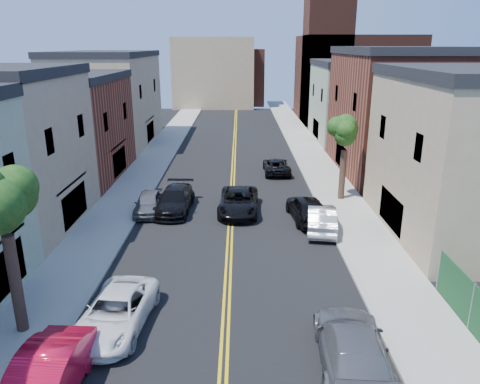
{
  "coord_description": "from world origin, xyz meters",
  "views": [
    {
      "loc": [
        0.56,
        -1.4,
        10.74
      ],
      "look_at": [
        0.59,
        25.72,
        2.0
      ],
      "focal_mm": 34.29,
      "sensor_mm": 36.0,
      "label": 1
    }
  ],
  "objects_px": {
    "black_car_right": "(307,208)",
    "black_suv_lane": "(239,201)",
    "black_car_left": "(175,200)",
    "grey_car_left": "(148,203)",
    "silver_car_right": "(321,218)",
    "dark_car_right_far": "(277,166)",
    "grey_car_right": "(352,347)",
    "red_sedan": "(43,382)",
    "white_pickup": "(116,312)"
  },
  "relations": [
    {
      "from": "black_car_right",
      "to": "black_suv_lane",
      "type": "distance_m",
      "value": 4.62
    },
    {
      "from": "black_car_left",
      "to": "grey_car_left",
      "type": "bearing_deg",
      "value": -164.62
    },
    {
      "from": "grey_car_left",
      "to": "black_suv_lane",
      "type": "height_order",
      "value": "black_suv_lane"
    },
    {
      "from": "silver_car_right",
      "to": "dark_car_right_far",
      "type": "xyz_separation_m",
      "value": [
        -1.7,
        12.98,
        -0.12
      ]
    },
    {
      "from": "black_car_right",
      "to": "silver_car_right",
      "type": "relative_size",
      "value": 1.04
    },
    {
      "from": "grey_car_right",
      "to": "silver_car_right",
      "type": "xyz_separation_m",
      "value": [
        1.06,
        12.42,
        -0.05
      ]
    },
    {
      "from": "red_sedan",
      "to": "dark_car_right_far",
      "type": "bearing_deg",
      "value": 73.29
    },
    {
      "from": "red_sedan",
      "to": "black_suv_lane",
      "type": "bearing_deg",
      "value": 73.06
    },
    {
      "from": "grey_car_left",
      "to": "black_car_right",
      "type": "xyz_separation_m",
      "value": [
        10.36,
        -1.38,
        0.13
      ]
    },
    {
      "from": "black_car_right",
      "to": "silver_car_right",
      "type": "bearing_deg",
      "value": 105.06
    },
    {
      "from": "red_sedan",
      "to": "dark_car_right_far",
      "type": "distance_m",
      "value": 28.68
    },
    {
      "from": "black_car_left",
      "to": "black_car_right",
      "type": "xyz_separation_m",
      "value": [
        8.66,
        -1.77,
        0.05
      ]
    },
    {
      "from": "red_sedan",
      "to": "black_car_left",
      "type": "xyz_separation_m",
      "value": [
        1.7,
        17.54,
        -0.05
      ]
    },
    {
      "from": "grey_car_right",
      "to": "silver_car_right",
      "type": "relative_size",
      "value": 1.2
    },
    {
      "from": "grey_car_right",
      "to": "silver_car_right",
      "type": "height_order",
      "value": "grey_car_right"
    },
    {
      "from": "red_sedan",
      "to": "black_car_right",
      "type": "xyz_separation_m",
      "value": [
        10.36,
        15.77,
        -0.0
      ]
    },
    {
      "from": "black_car_right",
      "to": "black_suv_lane",
      "type": "height_order",
      "value": "black_car_right"
    },
    {
      "from": "white_pickup",
      "to": "dark_car_right_far",
      "type": "height_order",
      "value": "white_pickup"
    },
    {
      "from": "grey_car_left",
      "to": "grey_car_right",
      "type": "height_order",
      "value": "grey_car_right"
    },
    {
      "from": "black_car_right",
      "to": "black_suv_lane",
      "type": "relative_size",
      "value": 0.88
    },
    {
      "from": "white_pickup",
      "to": "black_suv_lane",
      "type": "height_order",
      "value": "black_suv_lane"
    },
    {
      "from": "grey_car_left",
      "to": "black_car_left",
      "type": "height_order",
      "value": "black_car_left"
    },
    {
      "from": "black_car_left",
      "to": "dark_car_right_far",
      "type": "height_order",
      "value": "black_car_left"
    },
    {
      "from": "silver_car_right",
      "to": "black_suv_lane",
      "type": "distance_m",
      "value": 5.9
    },
    {
      "from": "white_pickup",
      "to": "dark_car_right_far",
      "type": "relative_size",
      "value": 1.08
    },
    {
      "from": "white_pickup",
      "to": "black_car_left",
      "type": "distance_m",
      "value": 13.46
    },
    {
      "from": "white_pickup",
      "to": "grey_car_right",
      "type": "distance_m",
      "value": 9.06
    },
    {
      "from": "grey_car_left",
      "to": "black_car_right",
      "type": "relative_size",
      "value": 0.85
    },
    {
      "from": "red_sedan",
      "to": "dark_car_right_far",
      "type": "xyz_separation_m",
      "value": [
        9.3,
        27.13,
        -0.18
      ]
    },
    {
      "from": "silver_car_right",
      "to": "black_suv_lane",
      "type": "height_order",
      "value": "silver_car_right"
    },
    {
      "from": "black_car_right",
      "to": "black_suv_lane",
      "type": "xyz_separation_m",
      "value": [
        -4.36,
        1.52,
        -0.06
      ]
    },
    {
      "from": "black_car_left",
      "to": "dark_car_right_far",
      "type": "xyz_separation_m",
      "value": [
        7.6,
        9.6,
        -0.12
      ]
    },
    {
      "from": "dark_car_right_far",
      "to": "black_suv_lane",
      "type": "xyz_separation_m",
      "value": [
        -3.3,
        -9.85,
        0.11
      ]
    },
    {
      "from": "black_suv_lane",
      "to": "red_sedan",
      "type": "bearing_deg",
      "value": -106.76
    },
    {
      "from": "red_sedan",
      "to": "grey_car_left",
      "type": "relative_size",
      "value": 1.22
    },
    {
      "from": "black_car_left",
      "to": "grey_car_right",
      "type": "bearing_deg",
      "value": -59.98
    },
    {
      "from": "grey_car_right",
      "to": "silver_car_right",
      "type": "bearing_deg",
      "value": -90.98
    },
    {
      "from": "grey_car_left",
      "to": "white_pickup",
      "type": "bearing_deg",
      "value": -87.1
    },
    {
      "from": "silver_car_right",
      "to": "dark_car_right_far",
      "type": "bearing_deg",
      "value": -74.9
    },
    {
      "from": "white_pickup",
      "to": "dark_car_right_far",
      "type": "bearing_deg",
      "value": 76.3
    },
    {
      "from": "black_car_right",
      "to": "black_car_left",
      "type": "bearing_deg",
      "value": -18.07
    },
    {
      "from": "black_suv_lane",
      "to": "white_pickup",
      "type": "bearing_deg",
      "value": -107.62
    },
    {
      "from": "grey_car_left",
      "to": "black_suv_lane",
      "type": "distance_m",
      "value": 6.0
    },
    {
      "from": "white_pickup",
      "to": "black_car_right",
      "type": "height_order",
      "value": "black_car_right"
    },
    {
      "from": "red_sedan",
      "to": "black_car_left",
      "type": "height_order",
      "value": "red_sedan"
    },
    {
      "from": "black_car_left",
      "to": "black_car_right",
      "type": "height_order",
      "value": "black_car_right"
    },
    {
      "from": "silver_car_right",
      "to": "black_suv_lane",
      "type": "relative_size",
      "value": 0.85
    },
    {
      "from": "white_pickup",
      "to": "black_suv_lane",
      "type": "bearing_deg",
      "value": 75.67
    },
    {
      "from": "grey_car_right",
      "to": "dark_car_right_far",
      "type": "bearing_deg",
      "value": -84.67
    },
    {
      "from": "grey_car_left",
      "to": "dark_car_right_far",
      "type": "xyz_separation_m",
      "value": [
        9.3,
        9.99,
        -0.05
      ]
    }
  ]
}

